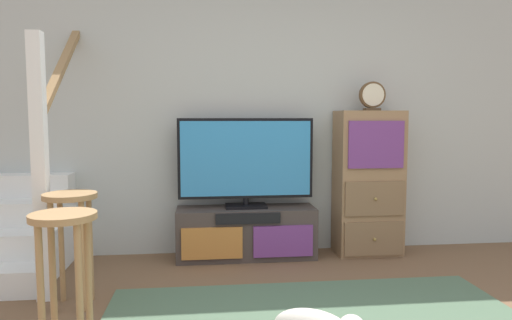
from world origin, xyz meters
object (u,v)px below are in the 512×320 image
at_px(television, 246,160).
at_px(side_cabinet, 368,183).
at_px(bar_stool_near, 64,250).
at_px(bar_stool_far, 71,223).
at_px(media_console, 246,233).
at_px(desk_clock, 372,96).

height_order(television, side_cabinet, side_cabinet).
distance_m(bar_stool_near, bar_stool_far, 0.63).
distance_m(television, bar_stool_near, 1.93).
bearing_deg(side_cabinet, television, 179.30).
xyz_separation_m(media_console, side_cabinet, (1.11, 0.01, 0.43)).
relative_size(television, bar_stool_far, 1.58).
height_order(side_cabinet, desk_clock, desk_clock).
relative_size(desk_clock, bar_stool_far, 0.34).
distance_m(desk_clock, bar_stool_near, 2.84).
relative_size(media_console, desk_clock, 4.75).
relative_size(desk_clock, bar_stool_near, 0.34).
height_order(desk_clock, bar_stool_far, desk_clock).
bearing_deg(bar_stool_near, desk_clock, 34.58).
distance_m(television, bar_stool_far, 1.58).
bearing_deg(media_console, side_cabinet, 0.53).
bearing_deg(bar_stool_near, bar_stool_far, 102.56).
xyz_separation_m(side_cabinet, desk_clock, (0.01, -0.01, 0.78)).
bearing_deg(television, side_cabinet, -0.70).
bearing_deg(bar_stool_far, television, 37.58).
bearing_deg(desk_clock, media_console, 179.76).
relative_size(television, side_cabinet, 0.91).
relative_size(media_console, bar_stool_far, 1.62).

